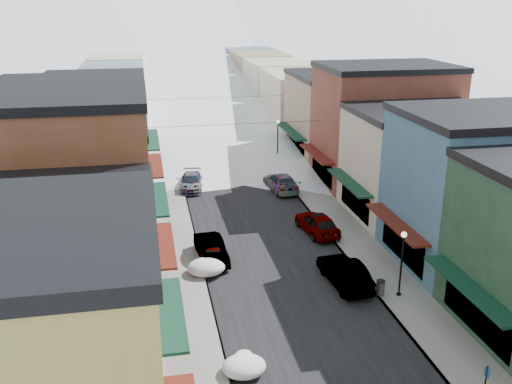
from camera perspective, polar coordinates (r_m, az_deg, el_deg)
name	(u,v)px	position (r m, az deg, el deg)	size (l,w,h in m)	color
road	(212,139)	(74.06, -4.47, 5.28)	(10.00, 160.00, 0.01)	black
sidewalk_left	(160,141)	(73.60, -9.59, 5.04)	(3.20, 160.00, 0.15)	gray
sidewalk_right	(262,136)	(75.06, 0.56, 5.57)	(3.20, 160.00, 0.15)	gray
curb_left	(172,141)	(73.65, -8.39, 5.11)	(0.10, 160.00, 0.15)	slate
curb_right	(250,137)	(74.77, -0.61, 5.52)	(0.10, 160.00, 0.15)	slate
bldg_l_cream	(44,295)	(27.58, -20.46, -9.61)	(11.30, 8.20, 9.50)	beige
bldg_l_brick_near	(53,204)	(34.33, -19.65, -1.13)	(12.30, 8.20, 12.50)	brown
bldg_l_grayblue	(79,186)	(42.80, -17.25, 0.53)	(11.30, 9.20, 9.00)	slate
bldg_l_brick_far	(76,144)	(51.27, -17.56, 4.63)	(13.30, 9.20, 11.00)	brown
bldg_l_tan	(96,125)	(61.00, -15.67, 6.50)	(11.30, 11.20, 10.00)	#8C6F5B
bldg_r_blue	(476,189)	(40.79, 21.18, 0.31)	(11.30, 9.20, 10.50)	#355C79
bldg_r_cream	(420,163)	(48.69, 16.10, 2.82)	(12.30, 9.20, 9.00)	beige
bldg_r_brick_far	(383,125)	(56.48, 12.60, 6.58)	(13.30, 9.20, 11.50)	maroon
bldg_r_tan	(339,115)	(65.43, 8.27, 7.59)	(11.30, 11.20, 9.50)	#957561
distant_blocks	(194,83)	(95.82, -6.21, 10.76)	(34.00, 55.00, 8.00)	gray
mountain_ridge	(114,4)	(288.94, -14.05, 17.76)	(670.00, 340.00, 34.00)	silver
overhead_cables	(224,109)	(60.63, -3.18, 8.25)	(16.40, 15.04, 0.04)	black
car_silver_sedan	(213,255)	(39.31, -4.37, -6.28)	(1.61, 3.99, 1.36)	#9FA2A7
car_dark_hatch	(211,249)	(39.88, -4.49, -5.73)	(1.66, 4.76, 1.57)	black
car_silver_wagon	(191,182)	(54.64, -6.48, 1.04)	(2.03, 5.00, 1.45)	#ACAEB4
car_green_sedan	(344,272)	(36.88, 8.84, -7.94)	(1.82, 5.21, 1.72)	black
car_gray_suv	(317,223)	(44.32, 6.13, -3.08)	(2.04, 5.06, 1.72)	gray
car_black_sedan	(281,182)	(53.95, 2.52, 1.00)	(2.27, 5.58, 1.62)	black
car_lane_silver	(197,133)	(74.40, -5.90, 5.89)	(1.79, 4.46, 1.52)	#A2A4AA
car_lane_white	(205,112)	(88.91, -5.10, 8.00)	(2.27, 4.92, 1.37)	#BCBCBE
trash_can	(380,287)	(36.00, 12.34, -9.30)	(0.54, 0.54, 0.92)	slate
streetlamp_near	(402,256)	(35.25, 14.41, -6.19)	(0.35, 0.35, 4.17)	black
streetlamp_far	(278,136)	(62.17, 2.19, 5.64)	(0.39, 0.39, 4.72)	black
snow_pile_near	(244,366)	(28.90, -1.21, -16.96)	(2.16, 2.53, 0.91)	white
snow_pile_mid	(206,267)	(38.08, -4.98, -7.46)	(2.51, 2.74, 1.06)	white
snow_pile_far	(192,183)	(54.82, -6.47, 0.86)	(2.51, 2.74, 1.06)	white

